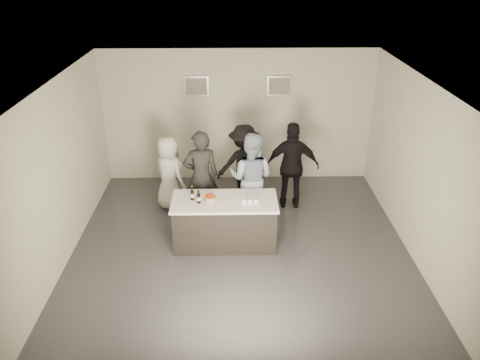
{
  "coord_description": "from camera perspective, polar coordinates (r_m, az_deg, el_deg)",
  "views": [
    {
      "loc": [
        -0.14,
        -6.99,
        4.84
      ],
      "look_at": [
        0.0,
        0.5,
        1.15
      ],
      "focal_mm": 35.0,
      "sensor_mm": 36.0,
      "label": 1
    }
  ],
  "objects": [
    {
      "name": "person_guest_right",
      "position": [
        9.52,
        6.4,
        1.72
      ],
      "size": [
        1.11,
        0.54,
        1.84
      ],
      "primitive_type": "imported",
      "rotation": [
        0.0,
        0.0,
        3.06
      ],
      "color": "black",
      "rests_on": "ground"
    },
    {
      "name": "beer_bottle_b",
      "position": [
        8.09,
        -5.07,
        -1.98
      ],
      "size": [
        0.07,
        0.07,
        0.26
      ],
      "primitive_type": "cylinder",
      "color": "black",
      "rests_on": "bar_counter"
    },
    {
      "name": "tumbler_cluster",
      "position": [
        8.14,
        1.26,
        -2.41
      ],
      "size": [
        0.3,
        0.19,
        0.08
      ],
      "primitive_type": "cube",
      "color": "#C69012",
      "rests_on": "bar_counter"
    },
    {
      "name": "wall_left",
      "position": [
        8.26,
        -21.22,
        0.48
      ],
      "size": [
        0.04,
        6.0,
        3.0
      ],
      "primitive_type": "cube",
      "color": "beige",
      "rests_on": "ground"
    },
    {
      "name": "beer_bottle_a",
      "position": [
        8.21,
        -5.86,
        -1.59
      ],
      "size": [
        0.07,
        0.07,
        0.26
      ],
      "primitive_type": "cylinder",
      "color": "black",
      "rests_on": "bar_counter"
    },
    {
      "name": "candles",
      "position": [
        7.99,
        -3.96,
        -3.36
      ],
      "size": [
        0.24,
        0.08,
        0.01
      ],
      "primitive_type": "cube",
      "color": "pink",
      "rests_on": "bar_counter"
    },
    {
      "name": "person_main_blue",
      "position": [
        8.97,
        1.37,
        0.26
      ],
      "size": [
        1.06,
        0.93,
        1.83
      ],
      "primitive_type": "imported",
      "rotation": [
        0.0,
        0.0,
        2.83
      ],
      "color": "#9FB1D0",
      "rests_on": "ground"
    },
    {
      "name": "wall_right",
      "position": [
        8.36,
        21.09,
        0.81
      ],
      "size": [
        0.04,
        6.0,
        3.0
      ],
      "primitive_type": "cube",
      "color": "beige",
      "rests_on": "ground"
    },
    {
      "name": "floor",
      "position": [
        8.51,
        0.06,
        -8.47
      ],
      "size": [
        6.0,
        6.0,
        0.0
      ],
      "primitive_type": "plane",
      "color": "#3D3D42",
      "rests_on": "ground"
    },
    {
      "name": "person_guest_left",
      "position": [
        9.58,
        -8.63,
        0.8
      ],
      "size": [
        0.89,
        0.88,
        1.55
      ],
      "primitive_type": "imported",
      "rotation": [
        0.0,
        0.0,
        2.39
      ],
      "color": "silver",
      "rests_on": "ground"
    },
    {
      "name": "person_guest_back",
      "position": [
        9.69,
        0.47,
        1.94
      ],
      "size": [
        1.17,
        0.75,
        1.71
      ],
      "primitive_type": "imported",
      "rotation": [
        0.0,
        0.0,
        3.25
      ],
      "color": "black",
      "rests_on": "ground"
    },
    {
      "name": "ceiling",
      "position": [
        7.23,
        0.07,
        11.48
      ],
      "size": [
        6.0,
        6.0,
        0.0
      ],
      "primitive_type": "plane",
      "rotation": [
        3.14,
        0.0,
        0.0
      ],
      "color": "white"
    },
    {
      "name": "bar_counter",
      "position": [
        8.44,
        -1.86,
        -5.14
      ],
      "size": [
        1.86,
        0.86,
        0.9
      ],
      "primitive_type": "cube",
      "color": "white",
      "rests_on": "ground"
    },
    {
      "name": "picture_left",
      "position": [
        10.34,
        -5.35,
        11.3
      ],
      "size": [
        0.54,
        0.04,
        0.44
      ],
      "primitive_type": "cube",
      "color": "#B2B2B7",
      "rests_on": "wall_back"
    },
    {
      "name": "person_main_black",
      "position": [
        9.0,
        -4.76,
        0.4
      ],
      "size": [
        0.75,
        0.57,
        1.87
      ],
      "primitive_type": "imported",
      "rotation": [
        0.0,
        0.0,
        3.33
      ],
      "color": "black",
      "rests_on": "ground"
    },
    {
      "name": "wall_back",
      "position": [
        10.54,
        -0.25,
        7.73
      ],
      "size": [
        6.0,
        0.04,
        3.0
      ],
      "primitive_type": "cube",
      "color": "beige",
      "rests_on": "ground"
    },
    {
      "name": "cake",
      "position": [
        8.19,
        -3.65,
        -2.31
      ],
      "size": [
        0.2,
        0.2,
        0.08
      ],
      "primitive_type": "cylinder",
      "color": "orange",
      "rests_on": "bar_counter"
    },
    {
      "name": "picture_right",
      "position": [
        10.36,
        4.83,
        11.36
      ],
      "size": [
        0.54,
        0.04,
        0.44
      ],
      "primitive_type": "cube",
      "color": "#B2B2B7",
      "rests_on": "wall_back"
    },
    {
      "name": "wall_front",
      "position": [
        5.21,
        0.73,
        -13.68
      ],
      "size": [
        6.0,
        0.04,
        3.0
      ],
      "primitive_type": "cube",
      "color": "beige",
      "rests_on": "ground"
    }
  ]
}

